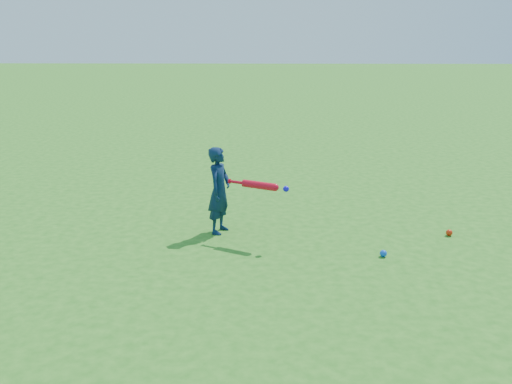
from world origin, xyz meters
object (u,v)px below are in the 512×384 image
ground_ball_blue (383,253)px  child (219,190)px  bat_swing (262,186)px  ground_ball_red (449,233)px

ground_ball_blue → child: bearing=157.5°
bat_swing → child: bearing=175.4°
child → ground_ball_red: bearing=-72.1°
ground_ball_blue → ground_ball_red: bearing=36.8°
ground_ball_red → bat_swing: bearing=-174.1°
child → bat_swing: (0.51, -0.31, 0.15)m
ground_ball_red → child: bearing=178.4°
ground_ball_blue → bat_swing: (-1.33, 0.45, 0.64)m
ground_ball_red → bat_swing: 2.35m
ground_ball_red → ground_ball_blue: bearing=-143.2°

